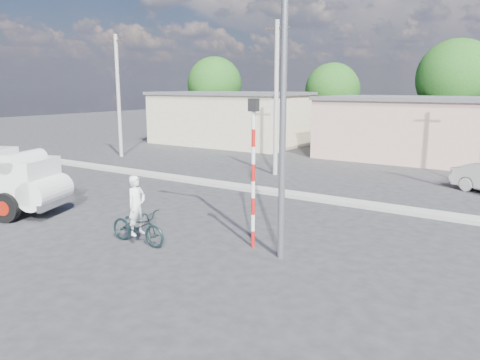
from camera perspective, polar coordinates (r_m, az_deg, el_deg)
The scene contains 9 objects.
ground_plane at distance 14.86m, azimuth -12.19°, elevation -7.31°, with size 120.00×120.00×0.00m, color #28282A.
median at distance 20.96m, azimuth 3.65°, elevation -1.37°, with size 40.00×0.80×0.16m, color #99968E.
bicycle at distance 14.49m, azimuth -12.37°, elevation -5.54°, with size 0.72×2.07×1.09m, color black.
cyclist at distance 14.39m, azimuth -12.43°, elevation -4.19°, with size 0.66×0.43×1.80m, color white.
traffic_pole at distance 13.39m, azimuth 1.63°, elevation 2.35°, with size 0.28×0.18×4.36m.
streetlight at distance 12.49m, azimuth 4.68°, elevation 12.57°, with size 2.34×0.22×9.00m.
building_row at distance 33.09m, azimuth 17.76°, elevation 6.40°, with size 37.80×7.30×4.44m.
tree_row at distance 38.70m, azimuth 24.61°, elevation 10.81°, with size 43.62×7.43×8.42m.
utility_poles at distance 22.80m, azimuth 16.15°, elevation 9.36°, with size 35.40×0.24×8.00m.
Camera 1 is at (10.23, -9.70, 4.69)m, focal length 35.00 mm.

